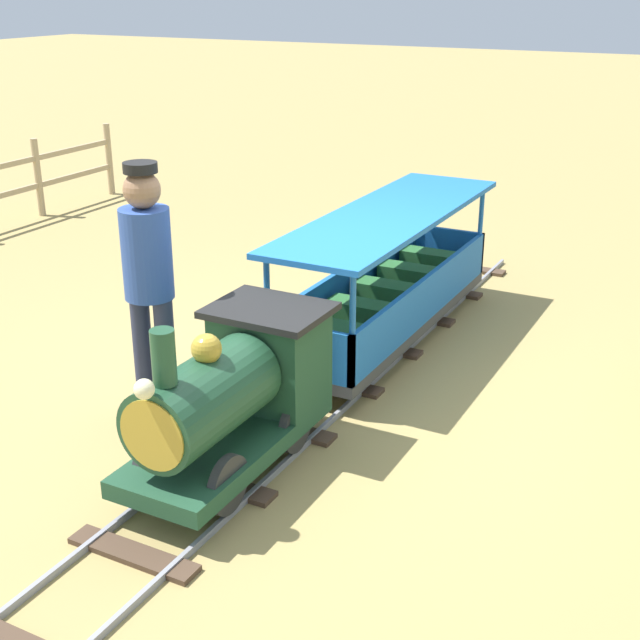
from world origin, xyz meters
The scene contains 5 objects.
ground_plane centered at (0.00, 0.00, 0.00)m, with size 60.00×60.00×0.00m, color #A38C51.
track centered at (0.00, -0.12, 0.02)m, with size 0.71×6.40×0.04m.
locomotive centered at (0.00, 1.09, 0.48)m, with size 0.67×1.45×1.02m.
passenger_car centered at (0.00, -1.02, 0.42)m, with size 0.77×2.70×0.97m.
conductor_person centered at (0.79, 0.78, 0.96)m, with size 0.30×0.30×1.62m.
Camera 1 is at (-2.40, 4.64, 2.59)m, focal length 48.40 mm.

